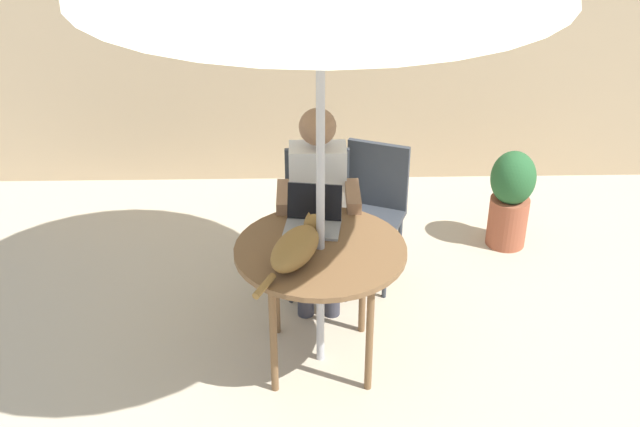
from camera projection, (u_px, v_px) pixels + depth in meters
ground_plane at (320, 358)px, 4.51m from camera, size 14.00×14.00×0.00m
fence_back at (313, 63)px, 6.03m from camera, size 5.60×0.08×1.93m
patio_table at (320, 259)px, 4.18m from camera, size 0.91×0.91×0.74m
chair_occupied at (317, 209)px, 4.95m from camera, size 0.40×0.40×0.89m
chair_empty at (373, 202)px, 5.03m from camera, size 0.52×0.52×0.89m
person_seated at (318, 197)px, 4.73m from camera, size 0.48×0.48×1.23m
laptop at (313, 215)px, 4.32m from camera, size 0.33×0.29×0.21m
cat at (297, 246)px, 4.00m from camera, size 0.38×0.59×0.17m
potted_plant_near_fence at (511, 197)px, 5.41m from camera, size 0.31×0.31×0.71m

